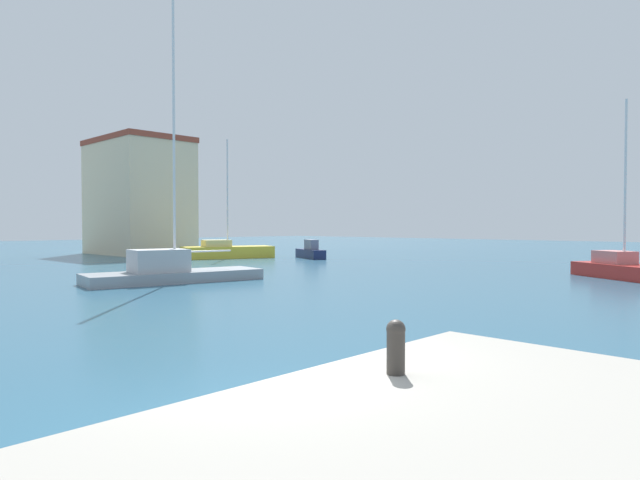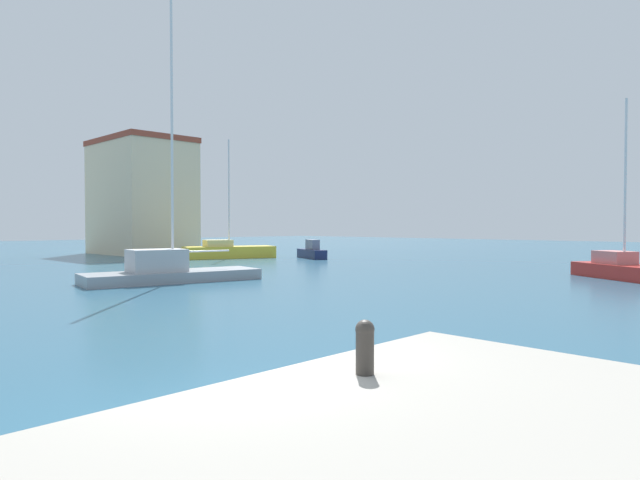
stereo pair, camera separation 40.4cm
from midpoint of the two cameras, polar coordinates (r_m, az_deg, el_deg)
The scene contains 7 objects.
water at distance 32.01m, azimuth -7.83°, elevation -3.27°, with size 160.00×160.00×0.00m, color #285670.
mooring_bollard at distance 6.08m, azimuth 6.62°, elevation -10.75°, with size 0.21×0.21×0.59m.
sailboat_grey_inner_mooring at distance 26.73m, azimuth -15.09°, elevation -3.02°, with size 8.47×3.89×13.36m.
sailboat_red_distant_north at distance 31.33m, azimuth 29.25°, elevation -2.58°, with size 4.59×5.66×8.94m.
motorboat_navy_near_pier at distance 44.55m, azimuth -0.60°, elevation -1.25°, with size 2.56×4.16×1.52m.
sailboat_yellow_far_left at distance 45.50m, azimuth -9.30°, elevation -1.12°, with size 7.71×4.99×9.70m.
waterfront_apartments at distance 54.26m, azimuth -17.86°, elevation 4.30°, with size 6.82×9.87×10.73m.
Camera 2 is at (-4.16, -5.54, 2.64)m, focal length 30.78 mm.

